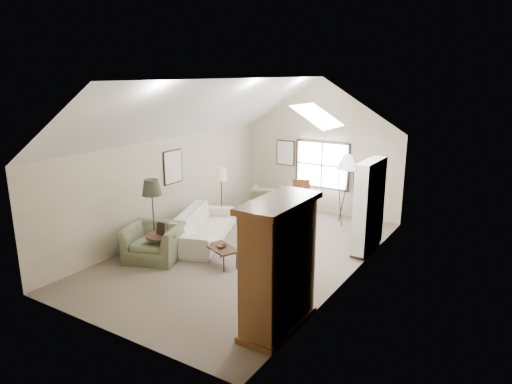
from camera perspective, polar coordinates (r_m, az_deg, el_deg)
The scene contains 18 objects.
room_shell at distance 10.04m, azimuth -1.22°, elevation 9.52°, with size 5.01×8.01×4.00m.
window at distance 13.71m, azimuth 8.27°, elevation 3.37°, with size 1.72×0.08×1.42m, color black.
skylight at distance 10.20m, azimuth 7.81°, elevation 9.55°, with size 0.80×1.20×0.52m, color white, non-canonical shape.
wall_art at distance 12.89m, azimuth -3.48°, elevation 4.02°, with size 1.97×3.71×0.88m.
armoire at distance 7.46m, azimuth 2.87°, elevation -9.18°, with size 0.60×1.50×2.20m, color brown.
tv_alcove at distance 10.87m, azimuth 13.96°, elevation -1.57°, with size 0.32×1.30×2.10m, color white.
media_console at distance 11.13m, azimuth 13.59°, elevation -5.76°, with size 0.34×1.18×0.60m, color #382316.
tv_panel at distance 10.94m, azimuth 13.79°, elevation -2.71°, with size 0.05×0.90×0.55m, color black.
sofa at distance 11.53m, azimuth -6.60°, elevation -4.23°, with size 2.67×1.04×0.78m, color beige.
armchair_near at distance 10.63m, azimuth -12.66°, elevation -6.16°, with size 1.21×1.06×0.79m, color #5C6648.
armchair_far at distance 13.83m, azimuth 1.42°, elevation -0.83°, with size 0.87×0.89×0.81m, color #595A3F.
coffee_table at distance 10.14m, azimuth -4.26°, elevation -8.00°, with size 0.82×0.45×0.42m, color #352015.
bowl at distance 10.05m, azimuth -4.28°, elevation -6.78°, with size 0.20×0.20×0.05m, color #321E14.
side_table at distance 10.37m, azimuth -11.69°, elevation -7.00°, with size 0.67×0.67×0.67m, color #381E16.
side_chair at distance 12.75m, azimuth 5.59°, elevation -1.32°, with size 0.47×0.47×1.22m, color brown.
tripod_lamp at distance 12.78m, azimuth 11.22°, elevation 0.34°, with size 0.58×0.58×2.00m, color white, non-canonical shape.
dark_lamp at distance 10.57m, azimuth -12.69°, elevation -3.20°, with size 0.45×0.45×1.86m, color black, non-canonical shape.
tan_lamp at distance 12.49m, azimuth -4.33°, elevation -0.55°, with size 0.33×0.33×1.67m, color tan, non-canonical shape.
Camera 1 is at (5.47, -8.37, 4.12)m, focal length 32.00 mm.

